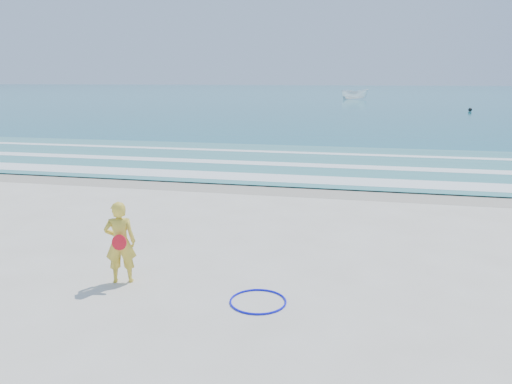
# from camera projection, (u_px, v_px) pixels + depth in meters

# --- Properties ---
(ground) EXTENTS (400.00, 400.00, 0.00)m
(ground) POSITION_uv_depth(u_px,v_px,m) (158.00, 306.00, 7.99)
(ground) COLOR silver
(ground) RESTS_ON ground
(wet_sand) EXTENTS (400.00, 2.40, 0.00)m
(wet_sand) POSITION_uv_depth(u_px,v_px,m) (268.00, 187.00, 16.54)
(wet_sand) COLOR #B2A893
(wet_sand) RESTS_ON ground
(ocean) EXTENTS (400.00, 190.00, 0.04)m
(ocean) POSITION_uv_depth(u_px,v_px,m) (354.00, 93.00, 107.81)
(ocean) COLOR #19727F
(ocean) RESTS_ON ground
(shallow) EXTENTS (400.00, 10.00, 0.01)m
(shallow) POSITION_uv_depth(u_px,v_px,m) (291.00, 161.00, 21.29)
(shallow) COLOR #59B7AD
(shallow) RESTS_ON ocean
(foam_near) EXTENTS (400.00, 1.40, 0.01)m
(foam_near) POSITION_uv_depth(u_px,v_px,m) (275.00, 178.00, 17.77)
(foam_near) COLOR white
(foam_near) RESTS_ON shallow
(foam_mid) EXTENTS (400.00, 0.90, 0.01)m
(foam_mid) POSITION_uv_depth(u_px,v_px,m) (288.00, 164.00, 20.52)
(foam_mid) COLOR white
(foam_mid) RESTS_ON shallow
(foam_far) EXTENTS (400.00, 0.60, 0.01)m
(foam_far) POSITION_uv_depth(u_px,v_px,m) (298.00, 153.00, 23.66)
(foam_far) COLOR white
(foam_far) RESTS_ON shallow
(hoop) EXTENTS (0.96, 0.96, 0.03)m
(hoop) POSITION_uv_depth(u_px,v_px,m) (258.00, 301.00, 8.10)
(hoop) COLOR #0C0FE1
(hoop) RESTS_ON ground
(boat) EXTENTS (4.29, 1.89, 1.61)m
(boat) POSITION_uv_depth(u_px,v_px,m) (355.00, 94.00, 78.50)
(boat) COLOR white
(boat) RESTS_ON ocean
(buoy) EXTENTS (0.38, 0.38, 0.38)m
(buoy) POSITION_uv_depth(u_px,v_px,m) (470.00, 110.00, 51.46)
(buoy) COLOR black
(buoy) RESTS_ON ocean
(woman) EXTENTS (0.63, 0.51, 1.48)m
(woman) POSITION_uv_depth(u_px,v_px,m) (120.00, 242.00, 8.75)
(woman) COLOR yellow
(woman) RESTS_ON ground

